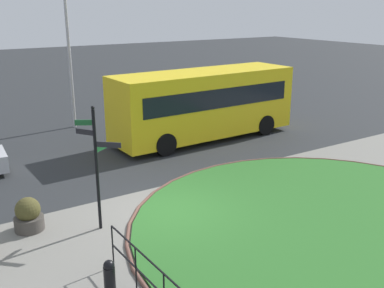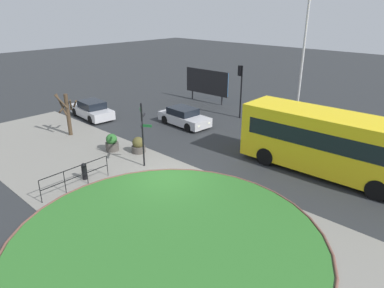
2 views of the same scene
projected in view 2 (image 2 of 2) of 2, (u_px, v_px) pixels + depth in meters
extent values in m
plane|color=#282B2D|center=(168.00, 179.00, 18.07)|extent=(120.00, 120.00, 0.00)
cube|color=gray|center=(137.00, 193.00, 16.70)|extent=(32.00, 7.99, 0.02)
cylinder|color=#2D6B28|center=(167.00, 239.00, 13.33)|extent=(11.93, 11.93, 0.10)
torus|color=brown|center=(167.00, 239.00, 13.33)|extent=(12.24, 12.24, 0.11)
cylinder|color=black|center=(143.00, 136.00, 18.87)|extent=(0.09, 0.09, 3.54)
sphere|color=black|center=(141.00, 104.00, 18.20)|extent=(0.10, 0.10, 0.10)
cube|color=#195128|center=(140.00, 110.00, 18.60)|extent=(0.42, 0.26, 0.15)
cube|color=black|center=(144.00, 115.00, 18.76)|extent=(0.34, 0.49, 0.15)
cube|color=black|center=(142.00, 125.00, 18.21)|extent=(0.53, 0.50, 0.15)
cube|color=#195128|center=(147.00, 126.00, 18.61)|extent=(0.42, 0.31, 0.15)
cylinder|color=black|center=(84.00, 173.00, 17.90)|extent=(0.26, 0.26, 0.75)
sphere|color=black|center=(83.00, 165.00, 17.74)|extent=(0.24, 0.24, 0.24)
cube|color=black|center=(75.00, 167.00, 16.73)|extent=(0.14, 3.64, 0.03)
cube|color=black|center=(76.00, 177.00, 16.91)|extent=(0.14, 3.64, 0.03)
cylinder|color=black|center=(107.00, 166.00, 18.21)|extent=(0.04, 0.04, 1.14)
cylinder|color=black|center=(87.00, 174.00, 17.36)|extent=(0.04, 0.04, 1.14)
cylinder|color=black|center=(65.00, 182.00, 16.51)|extent=(0.04, 0.04, 1.14)
cylinder|color=black|center=(40.00, 192.00, 15.66)|extent=(0.04, 0.04, 1.14)
cube|color=yellow|center=(328.00, 142.00, 18.13)|extent=(9.11, 2.85, 2.98)
cube|color=black|center=(339.00, 128.00, 18.89)|extent=(7.95, 0.25, 0.88)
cube|color=black|center=(319.00, 141.00, 17.06)|extent=(7.95, 0.25, 0.88)
cylinder|color=black|center=(377.00, 190.00, 15.99)|extent=(1.01, 0.33, 1.00)
cylinder|color=black|center=(286.00, 144.00, 21.20)|extent=(1.01, 0.33, 1.00)
cylinder|color=black|center=(265.00, 156.00, 19.53)|extent=(1.01, 0.33, 1.00)
cube|color=#B7B7BC|center=(92.00, 111.00, 27.77)|extent=(4.52, 2.12, 0.67)
cube|color=black|center=(92.00, 104.00, 27.43)|extent=(2.21, 1.71, 0.54)
cube|color=#EAEACC|center=(73.00, 107.00, 28.96)|extent=(0.04, 0.20, 0.12)
cube|color=#EAEACC|center=(85.00, 104.00, 29.60)|extent=(0.04, 0.20, 0.12)
cylinder|color=black|center=(75.00, 112.00, 28.29)|extent=(0.66, 0.28, 0.64)
cylinder|color=black|center=(93.00, 108.00, 29.27)|extent=(0.66, 0.28, 0.64)
cylinder|color=black|center=(91.00, 120.00, 26.42)|extent=(0.66, 0.28, 0.64)
cylinder|color=black|center=(109.00, 115.00, 27.39)|extent=(0.66, 0.28, 0.64)
cube|color=#B7B7BC|center=(184.00, 119.00, 25.99)|extent=(4.21, 2.00, 0.65)
cube|color=black|center=(183.00, 111.00, 25.89)|extent=(2.12, 1.66, 0.49)
cube|color=#EAEACC|center=(209.00, 123.00, 24.92)|extent=(0.03, 0.20, 0.12)
cube|color=#EAEACC|center=(199.00, 126.00, 24.25)|extent=(0.03, 0.20, 0.12)
cylinder|color=black|center=(204.00, 123.00, 25.70)|extent=(0.65, 0.26, 0.64)
cylinder|color=black|center=(188.00, 127.00, 24.69)|extent=(0.65, 0.26, 0.64)
cylinder|color=black|center=(181.00, 115.00, 27.42)|extent=(0.65, 0.26, 0.64)
cylinder|color=black|center=(165.00, 120.00, 26.41)|extent=(0.65, 0.26, 0.64)
cylinder|color=black|center=(241.00, 92.00, 27.14)|extent=(0.11, 0.11, 4.11)
cube|color=black|center=(240.00, 71.00, 26.68)|extent=(0.30, 0.30, 0.78)
sphere|color=black|center=(239.00, 67.00, 26.71)|extent=(0.16, 0.16, 0.16)
sphere|color=black|center=(239.00, 70.00, 26.80)|extent=(0.16, 0.16, 0.16)
sphere|color=green|center=(239.00, 74.00, 26.89)|extent=(0.16, 0.16, 0.16)
cylinder|color=#B7B7BC|center=(302.00, 64.00, 23.69)|extent=(0.16, 0.16, 9.25)
cylinder|color=black|center=(192.00, 89.00, 33.25)|extent=(0.12, 0.12, 1.87)
cylinder|color=black|center=(222.00, 95.00, 31.11)|extent=(0.12, 0.12, 1.87)
cube|color=#1E66B2|center=(207.00, 82.00, 31.83)|extent=(4.67, 0.26, 2.11)
cube|color=black|center=(206.00, 82.00, 31.78)|extent=(4.76, 0.18, 2.21)
cylinder|color=#47423D|center=(112.00, 147.00, 21.50)|extent=(0.80, 0.80, 0.53)
sphere|color=#286028|center=(112.00, 139.00, 21.32)|extent=(0.68, 0.68, 0.68)
cylinder|color=#47423D|center=(139.00, 149.00, 21.25)|extent=(0.83, 0.83, 0.42)
sphere|color=#4C4723|center=(138.00, 143.00, 21.08)|extent=(0.71, 0.71, 0.71)
cylinder|color=#423323|center=(68.00, 115.00, 23.67)|extent=(0.26, 0.26, 2.89)
cylinder|color=#423323|center=(75.00, 104.00, 23.65)|extent=(1.11, 0.47, 0.75)
cylinder|color=#423323|center=(61.00, 104.00, 23.05)|extent=(0.94, 0.24, 1.37)
cylinder|color=#423323|center=(61.00, 102.00, 22.87)|extent=(0.99, 0.48, 0.90)
cylinder|color=#423323|center=(64.00, 107.00, 23.69)|extent=(0.24, 0.87, 0.75)
cylinder|color=#423323|center=(71.00, 105.00, 23.49)|extent=(0.57, 0.39, 0.84)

